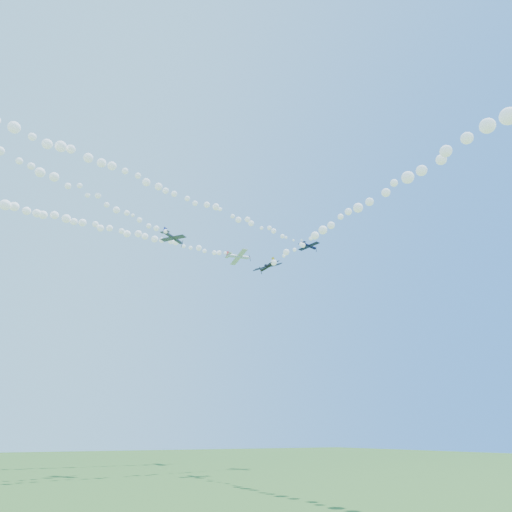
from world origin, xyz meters
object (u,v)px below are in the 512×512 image
plane_white (239,257)px  plane_grey (173,238)px  plane_navy (309,246)px  plane_black (268,266)px

plane_white → plane_grey: size_ratio=1.31×
plane_white → plane_navy: bearing=-70.0°
plane_navy → plane_grey: 36.54m
plane_grey → plane_navy: bearing=-28.3°
plane_white → plane_black: 37.50m
plane_black → plane_white: bearing=-15.1°
plane_grey → plane_black: size_ratio=0.98×
plane_white → plane_black: plane_white is taller
plane_white → plane_grey: bearing=-141.7°
plane_navy → plane_grey: plane_navy is taller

